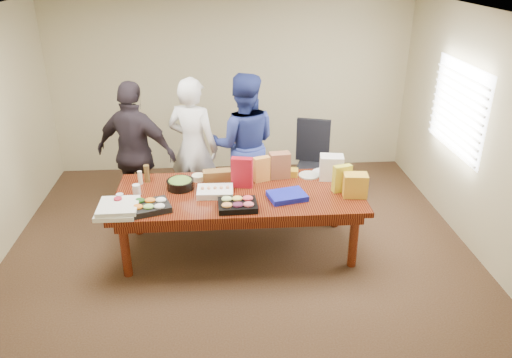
{
  "coord_description": "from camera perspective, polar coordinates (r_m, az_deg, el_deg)",
  "views": [
    {
      "loc": [
        -0.18,
        -5.08,
        3.26
      ],
      "look_at": [
        0.2,
        0.1,
        0.86
      ],
      "focal_mm": 34.86,
      "sensor_mm": 36.0,
      "label": 1
    }
  ],
  "objects": [
    {
      "name": "dressing_bottle",
      "position": [
        6.02,
        -12.42,
        0.61
      ],
      "size": [
        0.08,
        0.08,
        0.21
      ],
      "primitive_type": "cylinder",
      "rotation": [
        0.0,
        0.0,
        -0.14
      ],
      "color": "brown",
      "rests_on": "conference_table"
    },
    {
      "name": "window_panel",
      "position": [
        6.61,
        22.15,
        7.52
      ],
      "size": [
        0.03,
        1.4,
        1.1
      ],
      "primitive_type": "cube",
      "color": "white",
      "rests_on": "wall_right"
    },
    {
      "name": "wall_right",
      "position": [
        6.17,
        24.48,
        4.46
      ],
      "size": [
        0.04,
        5.0,
        2.7
      ],
      "primitive_type": "cube",
      "color": "beige",
      "rests_on": "floor"
    },
    {
      "name": "banana_bunch",
      "position": [
        6.09,
        3.7,
        0.79
      ],
      "size": [
        0.26,
        0.18,
        0.08
      ],
      "primitive_type": "cube",
      "rotation": [
        0.0,
        0.0,
        -0.2
      ],
      "color": "gold",
      "rests_on": "conference_table"
    },
    {
      "name": "dip_bowl_a",
      "position": [
        6.05,
        0.73,
        0.58
      ],
      "size": [
        0.17,
        0.17,
        0.06
      ],
      "primitive_type": "cylinder",
      "rotation": [
        0.0,
        0.0,
        0.11
      ],
      "color": "white",
      "rests_on": "conference_table"
    },
    {
      "name": "ceiling",
      "position": [
        5.11,
        -2.32,
        18.59
      ],
      "size": [
        5.5,
        5.0,
        0.02
      ],
      "primitive_type": "cube",
      "color": "white",
      "rests_on": "wall_back"
    },
    {
      "name": "person_right",
      "position": [
        6.52,
        -1.44,
        3.97
      ],
      "size": [
        0.95,
        0.76,
        1.89
      ],
      "primitive_type": "imported",
      "rotation": [
        0.0,
        0.0,
        3.09
      ],
      "color": "navy",
      "rests_on": "floor"
    },
    {
      "name": "kraft_bag",
      "position": [
        5.97,
        2.73,
        1.58
      ],
      "size": [
        0.26,
        0.17,
        0.32
      ],
      "primitive_type": "cube",
      "rotation": [
        0.0,
        0.0,
        0.13
      ],
      "color": "#995E3F",
      "rests_on": "conference_table"
    },
    {
      "name": "conference_table",
      "position": [
        5.84,
        -1.93,
        -4.82
      ],
      "size": [
        2.8,
        1.2,
        0.75
      ],
      "primitive_type": "cube",
      "color": "#4C1C0F",
      "rests_on": "floor"
    },
    {
      "name": "window_blinds",
      "position": [
        6.6,
        21.84,
        7.53
      ],
      "size": [
        0.04,
        1.36,
        1.0
      ],
      "primitive_type": "cube",
      "color": "beige",
      "rests_on": "wall_right"
    },
    {
      "name": "mayo_jar",
      "position": [
        6.07,
        -1.02,
        1.16
      ],
      "size": [
        0.12,
        0.12,
        0.15
      ],
      "primitive_type": "cylinder",
      "rotation": [
        0.0,
        0.0,
        0.29
      ],
      "color": "white",
      "rests_on": "conference_table"
    },
    {
      "name": "wall_front",
      "position": [
        3.21,
        -0.19,
        -11.72
      ],
      "size": [
        5.5,
        0.04,
        2.7
      ],
      "primitive_type": "cube",
      "color": "beige",
      "rests_on": "floor"
    },
    {
      "name": "person_left",
      "position": [
        6.46,
        -13.58,
        2.87
      ],
      "size": [
        1.17,
        0.82,
        1.85
      ],
      "primitive_type": "imported",
      "rotation": [
        0.0,
        0.0,
        2.77
      ],
      "color": "black",
      "rests_on": "floor"
    },
    {
      "name": "person_center",
      "position": [
        6.51,
        -7.21,
        3.59
      ],
      "size": [
        0.8,
        0.67,
        1.86
      ],
      "primitive_type": "imported",
      "rotation": [
        0.0,
        0.0,
        2.74
      ],
      "color": "white",
      "rests_on": "floor"
    },
    {
      "name": "grocery_bag_white",
      "position": [
        6.01,
        8.64,
        1.33
      ],
      "size": [
        0.3,
        0.24,
        0.29
      ],
      "primitive_type": "cube",
      "rotation": [
        0.0,
        0.0,
        -0.15
      ],
      "color": "white",
      "rests_on": "conference_table"
    },
    {
      "name": "chip_bag_blue",
      "position": [
        5.52,
        3.59,
        -1.94
      ],
      "size": [
        0.46,
        0.39,
        0.06
      ],
      "primitive_type": "cube",
      "rotation": [
        0.0,
        0.0,
        0.24
      ],
      "color": "#141CAB",
      "rests_on": "conference_table"
    },
    {
      "name": "bread_loaf",
      "position": [
        5.93,
        -4.48,
        0.39
      ],
      "size": [
        0.34,
        0.17,
        0.13
      ],
      "primitive_type": "cube",
      "rotation": [
        0.0,
        0.0,
        0.09
      ],
      "color": "brown",
      "rests_on": "conference_table"
    },
    {
      "name": "clear_cup_a",
      "position": [
        5.6,
        -15.33,
        -2.18
      ],
      "size": [
        0.09,
        0.09,
        0.11
      ],
      "primitive_type": "cylinder",
      "rotation": [
        0.0,
        0.0,
        0.16
      ],
      "color": "silver",
      "rests_on": "conference_table"
    },
    {
      "name": "mustard_bottle",
      "position": [
        6.09,
        -0.54,
        1.31
      ],
      "size": [
        0.06,
        0.06,
        0.17
      ],
      "primitive_type": "cylinder",
      "rotation": [
        0.0,
        0.0,
        0.03
      ],
      "color": "gold",
      "rests_on": "conference_table"
    },
    {
      "name": "floor",
      "position": [
        6.04,
        -1.88,
        -8.0
      ],
      "size": [
        5.5,
        5.0,
        0.02
      ],
      "primitive_type": "cube",
      "color": "#47301E",
      "rests_on": "ground"
    },
    {
      "name": "clear_cup_b",
      "position": [
        5.74,
        -13.54,
        -1.2
      ],
      "size": [
        0.11,
        0.11,
        0.12
      ],
      "primitive_type": "cylinder",
      "rotation": [
        0.0,
        0.0,
        -0.3
      ],
      "color": "white",
      "rests_on": "conference_table"
    },
    {
      "name": "chip_bag_red",
      "position": [
        5.73,
        -1.61,
        0.75
      ],
      "size": [
        0.26,
        0.15,
        0.36
      ],
      "primitive_type": "cube",
      "rotation": [
        0.0,
        0.0,
        -0.2
      ],
      "color": "#A61120",
      "rests_on": "conference_table"
    },
    {
      "name": "veggie_tray",
      "position": [
        5.4,
        -12.11,
        -3.17
      ],
      "size": [
        0.5,
        0.44,
        0.06
      ],
      "primitive_type": "cube",
      "rotation": [
        0.0,
        0.0,
        0.33
      ],
      "color": "black",
      "rests_on": "conference_table"
    },
    {
      "name": "plate_a",
      "position": [
        6.2,
        7.68,
        0.73
      ],
      "size": [
        0.35,
        0.35,
        0.02
      ],
      "primitive_type": "cylinder",
      "rotation": [
        0.0,
        0.0,
        0.35
      ],
      "color": "silver",
      "rests_on": "conference_table"
    },
    {
      "name": "chip_bag_yellow",
      "position": [
        5.71,
        9.83,
        0.07
      ],
      "size": [
        0.22,
        0.13,
        0.31
      ],
      "primitive_type": "cube",
      "rotation": [
        0.0,
        0.0,
        0.25
      ],
      "color": "gold",
      "rests_on": "conference_table"
    },
    {
      "name": "pizza_box_lower",
      "position": [
        5.42,
        -15.69,
        -3.54
      ],
      "size": [
        0.42,
        0.42,
        0.05
      ],
      "primitive_type": "cube",
      "rotation": [
        0.0,
        0.0,
        -0.01
      ],
      "color": "white",
      "rests_on": "conference_table"
    },
    {
      "name": "grocery_bag_yellow",
      "position": [
        5.64,
        11.3,
        -0.69
      ],
      "size": [
        0.28,
        0.21,
        0.26
      ],
      "primitive_type": "cube",
      "rotation": [
        0.0,
        0.0,
        -0.12
      ],
      "color": "gold",
      "rests_on": "conference_table"
    },
    {
      "name": "ranch_bottle",
      "position": [
        5.99,
        -13.15,
        0.16
      ],
      "size": [
        0.05,
        0.05,
        0.16
      ],
      "primitive_type": "cylinder",
      "rotation": [
        0.0,
        0.0,
        -0.02
      ],
      "color": "#F9EDCB",
      "rests_on": "conference_table"
    },
    {
      "name": "red_cup",
      "position": [
        5.51,
        -15.51,
        -2.63
      ],
      "size": [
        0.11,
        0.11,
        0.11
      ],
      "primitive_type": "cylinder",
      "rotation": [
        0.0,
        0.0,
        0.29
      ],
      "color": "#A61F32",
      "rests_on": "conference_table"
    },
    {
      "name": "wall_back",
      "position": [
        7.82,
        -2.85,
        10.62
      ],
      "size": [
        5.5,
        0.04,
        2.7
      ],
      "primitive_type": "cube",
      "color": "beige",
      "rests_on": "floor"
    },
    {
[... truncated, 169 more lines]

